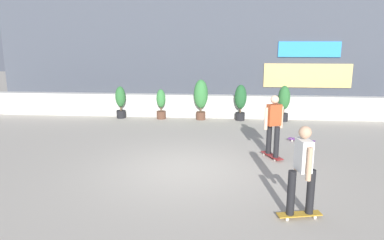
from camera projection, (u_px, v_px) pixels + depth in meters
The scene contains 11 objects.
ground_plane at pixel (187, 169), 8.94m from camera, with size 48.00×48.00×0.00m, color #A8A093.
planter_wall at pixel (202, 106), 14.66m from camera, with size 18.00×0.40×0.90m, color beige.
building_backdrop at pixel (207, 35), 17.92m from camera, with size 20.00×2.08×6.50m.
potted_plant_0 at pixel (121, 101), 14.44m from camera, with size 0.40×0.40×1.26m.
potted_plant_1 at pixel (161, 103), 14.32m from camera, with size 0.36×0.36×1.17m.
potted_plant_2 at pixel (201, 96), 14.12m from camera, with size 0.54×0.54×1.56m.
potted_plant_3 at pixel (241, 100), 14.02m from camera, with size 0.46×0.46×1.38m.
potted_plant_4 at pixel (284, 101), 13.88m from camera, with size 0.45×0.45×1.36m.
skater_mid_plaza at pixel (303, 168), 6.36m from camera, with size 0.82×0.55×1.70m.
skater_by_wall_right at pixel (274, 124), 9.59m from camera, with size 0.53×0.81×1.70m.
skateboard_near_camera at pixel (301, 140), 11.26m from camera, with size 0.81×0.52×0.08m.
Camera 1 is at (0.86, -8.40, 3.18)m, focal length 34.21 mm.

